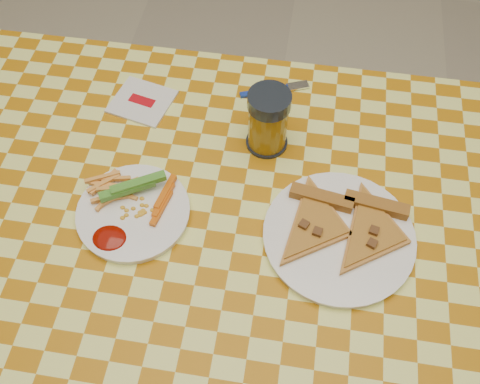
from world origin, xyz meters
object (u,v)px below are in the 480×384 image
table (236,253)px  plate_right (339,237)px  plate_left (134,213)px  drink_glass (268,121)px

table → plate_right: size_ratio=5.01×
plate_left → table: bearing=-3.1°
table → plate_left: (-0.18, 0.01, 0.08)m
table → plate_left: size_ratio=6.53×
plate_left → plate_right: 0.36m
plate_left → plate_right: bearing=1.3°
table → drink_glass: 0.25m
plate_left → plate_right: same height
table → plate_right: 0.19m
plate_left → drink_glass: 0.30m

